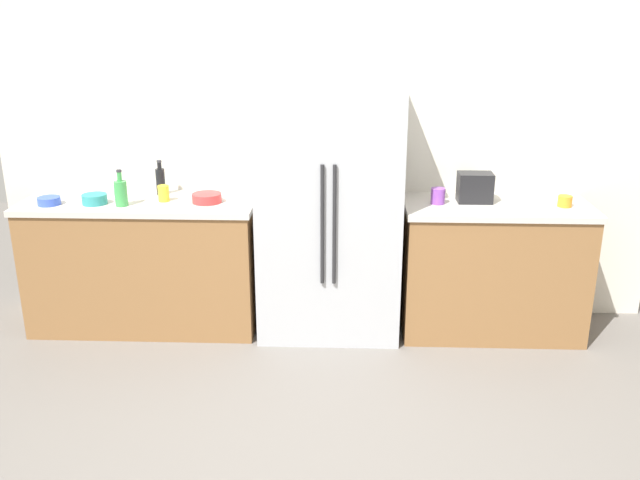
# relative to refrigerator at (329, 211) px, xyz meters

# --- Properties ---
(ground_plane) EXTENTS (9.40, 9.40, 0.00)m
(ground_plane) POSITION_rel_refrigerator_xyz_m (-0.04, -1.52, -0.87)
(ground_plane) COLOR slate
(kitchen_back_panel) EXTENTS (4.70, 0.10, 2.74)m
(kitchen_back_panel) POSITION_rel_refrigerator_xyz_m (-0.04, 0.38, 0.50)
(kitchen_back_panel) COLOR silver
(kitchen_back_panel) RESTS_ON ground_plane
(counter_left) EXTENTS (1.60, 0.62, 0.93)m
(counter_left) POSITION_rel_refrigerator_xyz_m (-1.30, 0.02, -0.41)
(counter_left) COLOR olive
(counter_left) RESTS_ON ground_plane
(counter_right) EXTENTS (1.25, 0.62, 0.93)m
(counter_right) POSITION_rel_refrigerator_xyz_m (1.13, 0.02, -0.41)
(counter_right) COLOR olive
(counter_right) RESTS_ON ground_plane
(refrigerator) EXTENTS (0.95, 0.64, 1.74)m
(refrigerator) POSITION_rel_refrigerator_xyz_m (0.00, 0.00, 0.00)
(refrigerator) COLOR #B2B5BA
(refrigerator) RESTS_ON ground_plane
(toaster) EXTENTS (0.23, 0.16, 0.20)m
(toaster) POSITION_rel_refrigerator_xyz_m (0.98, 0.07, 0.16)
(toaster) COLOR black
(toaster) RESTS_ON counter_right
(bottle_a) EXTENTS (0.08, 0.08, 0.25)m
(bottle_a) POSITION_rel_refrigerator_xyz_m (-1.38, -0.12, 0.15)
(bottle_a) COLOR green
(bottle_a) RESTS_ON counter_left
(bottle_b) EXTENTS (0.06, 0.06, 0.25)m
(bottle_b) POSITION_rel_refrigerator_xyz_m (-1.19, 0.18, 0.16)
(bottle_b) COLOR black
(bottle_b) RESTS_ON counter_left
(cup_a) EXTENTS (0.09, 0.09, 0.11)m
(cup_a) POSITION_rel_refrigerator_xyz_m (0.73, 0.02, 0.11)
(cup_a) COLOR purple
(cup_a) RESTS_ON counter_right
(cup_b) EXTENTS (0.07, 0.07, 0.11)m
(cup_b) POSITION_rel_refrigerator_xyz_m (-1.13, 0.01, 0.11)
(cup_b) COLOR yellow
(cup_b) RESTS_ON counter_left
(cup_c) EXTENTS (0.08, 0.08, 0.09)m
(cup_c) POSITION_rel_refrigerator_xyz_m (-1.51, 0.12, 0.10)
(cup_c) COLOR white
(cup_c) RESTS_ON counter_left
(cup_d) EXTENTS (0.09, 0.09, 0.07)m
(cup_d) POSITION_rel_refrigerator_xyz_m (1.56, -0.02, 0.09)
(cup_d) COLOR orange
(cup_d) RESTS_ON counter_right
(bowl_a) EXTENTS (0.15, 0.15, 0.05)m
(bowl_a) POSITION_rel_refrigerator_xyz_m (-1.87, -0.11, 0.08)
(bowl_a) COLOR blue
(bowl_a) RESTS_ON counter_left
(bowl_b) EXTENTS (0.20, 0.20, 0.06)m
(bowl_b) POSITION_rel_refrigerator_xyz_m (-0.83, -0.01, 0.09)
(bowl_b) COLOR red
(bowl_b) RESTS_ON counter_left
(bowl_c) EXTENTS (0.16, 0.16, 0.07)m
(bowl_c) POSITION_rel_refrigerator_xyz_m (-1.57, -0.08, 0.09)
(bowl_c) COLOR teal
(bowl_c) RESTS_ON counter_left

